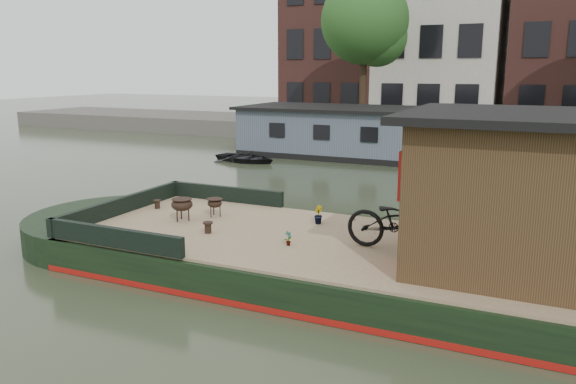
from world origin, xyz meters
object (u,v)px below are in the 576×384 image
at_px(cabin, 536,191).
at_px(dinghy, 246,155).
at_px(bicycle, 402,222).
at_px(brazier_front, 215,207).
at_px(brazier_rear, 182,210).

relative_size(cabin, dinghy, 1.45).
relative_size(bicycle, brazier_front, 5.04).
bearing_deg(dinghy, cabin, -123.68).
xyz_separation_m(brazier_front, brazier_rear, (-0.42, -0.57, 0.04)).
height_order(brazier_rear, dinghy, brazier_rear).
height_order(cabin, bicycle, cabin).
distance_m(bicycle, brazier_front, 4.21).
bearing_deg(dinghy, bicycle, -129.59).
height_order(cabin, dinghy, cabin).
xyz_separation_m(cabin, brazier_front, (-6.15, 0.60, -1.03)).
bearing_deg(cabin, brazier_front, 174.40).
xyz_separation_m(cabin, bicycle, (-2.01, -0.06, -0.71)).
height_order(brazier_front, brazier_rear, brazier_rear).
xyz_separation_m(cabin, dinghy, (-10.99, 10.73, -1.59)).
bearing_deg(dinghy, brazier_front, -143.81).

